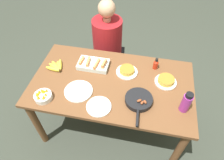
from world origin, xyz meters
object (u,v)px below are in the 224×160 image
Objects in this scene: banana_bunch at (56,67)px; frittata_plate_side at (127,71)px; empty_plate_near_front at (99,107)px; empty_plate_far_left at (79,91)px; skillet at (139,100)px; hot_sauce_bottle at (156,64)px; frittata_plate_center at (166,81)px; fruit_bowl_mango at (43,96)px; water_bottle at (186,102)px; melon_tray at (93,64)px; person_figure at (108,53)px.

banana_bunch is 0.87× the size of frittata_plate_side.
empty_plate_far_left is (-0.23, 0.13, -0.00)m from empty_plate_near_front.
hot_sauce_bottle is (0.12, 0.47, 0.03)m from skillet.
fruit_bowl_mango reaches higher than frittata_plate_center.
hot_sauce_bottle reaches higher than empty_plate_near_front.
water_bottle is at bearing -60.52° from frittata_plate_center.
melon_tray is at bearing 158.34° from water_bottle.
empty_plate_near_front is 0.27m from empty_plate_far_left.
fruit_bowl_mango is 1.25× the size of hot_sauce_bottle.
water_bottle reaches higher than frittata_plate_center.
frittata_plate_side reaches higher than empty_plate_far_left.
melon_tray is 1.50× the size of water_bottle.
frittata_plate_center is 0.22m from hot_sauce_bottle.
water_bottle reaches higher than skillet.
frittata_plate_center is 0.96× the size of frittata_plate_side.
empty_plate_near_front is 1.04× the size of water_bottle.
person_figure reaches higher than frittata_plate_center.
banana_bunch is 0.41m from empty_plate_far_left.
skillet is 0.57m from empty_plate_far_left.
frittata_plate_center is at bearing 19.43° from empty_plate_far_left.
hot_sauce_bottle is 0.82m from person_figure.
frittata_plate_side is at bearing -3.17° from melon_tray.
hot_sauce_bottle is at bearing -35.73° from person_figure.
frittata_plate_center is 1.31× the size of fruit_bowl_mango.
skillet reaches higher than banana_bunch.
frittata_plate_center is at bearing 35.93° from empty_plate_near_front.
water_bottle reaches higher than frittata_plate_side.
melon_tray is at bearing -92.96° from person_figure.
frittata_plate_center is (0.75, -0.08, -0.00)m from melon_tray.
skillet is 0.32× the size of person_figure.
skillet is 0.38m from frittata_plate_side.
fruit_bowl_mango reaches higher than skillet.
frittata_plate_side reaches higher than banana_bunch.
melon_tray is 0.64m from skillet.
melon_tray is 1.20× the size of empty_plate_far_left.
skillet is 3.09× the size of hot_sauce_bottle.
empty_plate_far_left is (-0.05, -0.36, -0.02)m from melon_tray.
frittata_plate_side is 0.72m from person_figure.
person_figure is at bearing 98.44° from empty_plate_near_front.
frittata_plate_side is at bearing -59.64° from person_figure.
melon_tray reaches higher than empty_plate_near_front.
empty_plate_near_front is 1.38× the size of fruit_bowl_mango.
melon_tray is 1.51× the size of frittata_plate_center.
hot_sauce_bottle is (0.69, 0.47, 0.05)m from empty_plate_far_left.
frittata_plate_center is 0.34m from water_bottle.
banana_bunch is at bearing 141.52° from empty_plate_far_left.
melon_tray is 0.26× the size of person_figure.
hot_sauce_bottle is at bearing 11.73° from banana_bunch.
empty_plate_near_front is at bearing 0.86° from fruit_bowl_mango.
empty_plate_near_front is 0.75m from water_bottle.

